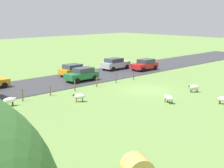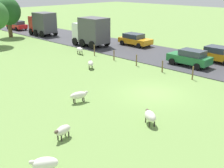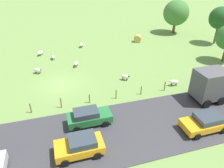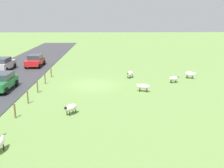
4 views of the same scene
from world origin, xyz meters
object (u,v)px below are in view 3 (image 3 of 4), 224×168
at_px(sheep_3, 125,77).
at_px(sheep_6, 81,45).
at_px(sheep_2, 53,57).
at_px(car_3, 89,117).
at_px(tree_0, 220,18).
at_px(sheep_4, 38,70).
at_px(car_0, 80,145).
at_px(sheep_5, 174,82).
at_px(sheep_1, 40,52).
at_px(truck_1, 214,85).
at_px(tree_1, 176,13).
at_px(sheep_0, 76,63).
at_px(hay_bale_0, 138,38).
at_px(car_2, 206,122).

height_order(sheep_3, sheep_6, same).
bearing_deg(sheep_2, car_3, 8.45).
bearing_deg(tree_0, car_3, -59.54).
bearing_deg(sheep_2, sheep_4, -26.80).
bearing_deg(sheep_3, car_0, -35.50).
bearing_deg(sheep_5, car_3, -70.22).
height_order(sheep_1, sheep_4, sheep_4).
height_order(truck_1, car_3, truck_1).
bearing_deg(truck_1, tree_1, 158.28).
relative_size(sheep_1, tree_1, 0.18).
distance_m(sheep_6, car_0, 24.77).
xyz_separation_m(sheep_3, truck_1, (6.98, 7.67, 1.42)).
xyz_separation_m(sheep_4, sheep_5, (8.31, 16.30, 0.01)).
distance_m(sheep_6, truck_1, 23.68).
bearing_deg(sheep_0, car_0, -6.84).
relative_size(sheep_4, tree_0, 0.18).
xyz_separation_m(sheep_0, tree_1, (-11.21, 22.85, 3.73)).
height_order(tree_1, car_3, tree_1).
height_order(tree_0, car_3, tree_0).
height_order(sheep_0, truck_1, truck_1).
distance_m(sheep_2, tree_1, 27.35).
height_order(sheep_1, hay_bale_0, hay_bale_0).
xyz_separation_m(tree_0, truck_1, (15.73, -13.32, -2.81)).
height_order(sheep_5, truck_1, truck_1).
distance_m(sheep_0, sheep_3, 8.16).
xyz_separation_m(sheep_1, car_3, (19.19, 4.39, 0.37)).
xyz_separation_m(tree_0, car_3, (16.00, -27.21, -3.86)).
height_order(sheep_1, sheep_2, sheep_1).
distance_m(sheep_1, tree_0, 32.04).
distance_m(sheep_4, sheep_5, 18.29).
bearing_deg(sheep_6, sheep_0, -14.75).
bearing_deg(car_3, sheep_5, 109.78).
xyz_separation_m(sheep_4, car_3, (12.46, 4.74, 0.36)).
xyz_separation_m(sheep_6, car_0, (24.44, -4.06, 0.37)).
bearing_deg(tree_1, hay_bale_0, -70.82).
relative_size(sheep_2, sheep_4, 0.91).
height_order(sheep_4, hay_bale_0, hay_bale_0).
distance_m(hay_bale_0, truck_1, 20.77).
xyz_separation_m(sheep_0, car_2, (16.95, 9.40, 0.34)).
xyz_separation_m(sheep_2, sheep_6, (-4.23, 5.25, 0.02)).
bearing_deg(car_3, hay_bale_0, 147.01).
bearing_deg(sheep_4, sheep_0, 98.05).
bearing_deg(sheep_6, sheep_5, 27.45).
bearing_deg(sheep_2, sheep_5, 47.84).
bearing_deg(sheep_3, car_2, 19.30).
bearing_deg(sheep_1, sheep_3, 41.61).
relative_size(car_2, car_3, 1.03).
bearing_deg(sheep_1, sheep_2, 39.23).
height_order(sheep_3, tree_1, tree_1).
height_order(sheep_0, sheep_4, sheep_4).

